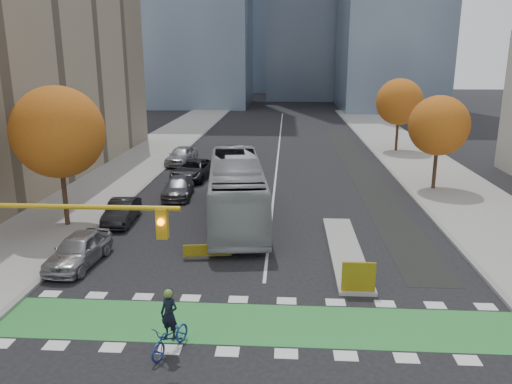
# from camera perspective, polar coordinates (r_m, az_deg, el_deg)

# --- Properties ---
(ground) EXTENTS (300.00, 300.00, 0.00)m
(ground) POSITION_cam_1_polar(r_m,az_deg,el_deg) (18.11, 0.16, -17.21)
(ground) COLOR black
(ground) RESTS_ON ground
(sidewalk_west) EXTENTS (7.00, 120.00, 0.15)m
(sidewalk_west) POSITION_cam_1_polar(r_m,az_deg,el_deg) (39.30, -18.04, 0.19)
(sidewalk_west) COLOR gray
(sidewalk_west) RESTS_ON ground
(sidewalk_east) EXTENTS (7.00, 120.00, 0.15)m
(sidewalk_east) POSITION_cam_1_polar(r_m,az_deg,el_deg) (38.67, 22.47, -0.46)
(sidewalk_east) COLOR gray
(sidewalk_east) RESTS_ON ground
(curb_west) EXTENTS (0.30, 120.00, 0.16)m
(curb_west) POSITION_cam_1_polar(r_m,az_deg,el_deg) (38.16, -13.14, 0.11)
(curb_west) COLOR gray
(curb_west) RESTS_ON ground
(curb_east) EXTENTS (0.30, 120.00, 0.16)m
(curb_east) POSITION_cam_1_polar(r_m,az_deg,el_deg) (37.67, 17.43, -0.38)
(curb_east) COLOR gray
(curb_east) RESTS_ON ground
(bike_crossing) EXTENTS (20.00, 3.00, 0.01)m
(bike_crossing) POSITION_cam_1_polar(r_m,az_deg,el_deg) (19.39, 0.44, -14.83)
(bike_crossing) COLOR #2B8336
(bike_crossing) RESTS_ON ground
(centre_line) EXTENTS (0.15, 70.00, 0.01)m
(centre_line) POSITION_cam_1_polar(r_m,az_deg,el_deg) (56.13, 2.63, 5.15)
(centre_line) COLOR silver
(centre_line) RESTS_ON ground
(bike_lane_paint) EXTENTS (2.50, 50.00, 0.01)m
(bike_lane_paint) POSITION_cam_1_polar(r_m,az_deg,el_deg) (46.77, 11.63, 2.84)
(bike_lane_paint) COLOR black
(bike_lane_paint) RESTS_ON ground
(median_island) EXTENTS (1.60, 10.00, 0.16)m
(median_island) POSITION_cam_1_polar(r_m,az_deg,el_deg) (26.29, 10.16, -6.57)
(median_island) COLOR gray
(median_island) RESTS_ON ground
(hazard_board) EXTENTS (1.40, 0.12, 1.30)m
(hazard_board) POSITION_cam_1_polar(r_m,az_deg,el_deg) (21.63, 11.64, -9.48)
(hazard_board) COLOR yellow
(hazard_board) RESTS_ON median_island
(tree_west) EXTENTS (5.20, 5.20, 8.22)m
(tree_west) POSITION_cam_1_polar(r_m,az_deg,el_deg) (30.45, -21.67, 6.37)
(tree_west) COLOR #332114
(tree_west) RESTS_ON ground
(tree_east_near) EXTENTS (4.40, 4.40, 7.08)m
(tree_east_near) POSITION_cam_1_polar(r_m,az_deg,el_deg) (39.19, 20.17, 7.12)
(tree_east_near) COLOR #332114
(tree_east_near) RESTS_ON ground
(tree_east_far) EXTENTS (4.80, 4.80, 7.65)m
(tree_east_far) POSITION_cam_1_polar(r_m,az_deg,el_deg) (54.70, 16.06, 9.86)
(tree_east_far) COLOR #332114
(tree_east_far) RESTS_ON ground
(traffic_signal_west) EXTENTS (8.53, 0.56, 5.20)m
(traffic_signal_west) POSITION_cam_1_polar(r_m,az_deg,el_deg) (18.11, -25.94, -4.64)
(traffic_signal_west) COLOR #BF9914
(traffic_signal_west) RESTS_ON ground
(cyclist) EXTENTS (1.43, 2.12, 2.32)m
(cyclist) POSITION_cam_1_polar(r_m,az_deg,el_deg) (17.67, -9.79, -15.40)
(cyclist) COLOR navy
(cyclist) RESTS_ON ground
(bus) EXTENTS (4.80, 13.75, 3.75)m
(bus) POSITION_cam_1_polar(r_m,az_deg,el_deg) (30.50, -2.27, 0.26)
(bus) COLOR #989D9F
(bus) RESTS_ON ground
(parked_car_a) EXTENTS (2.19, 4.70, 1.56)m
(parked_car_a) POSITION_cam_1_polar(r_m,az_deg,el_deg) (25.53, -19.63, -6.23)
(parked_car_a) COLOR #9C9CA1
(parked_car_a) RESTS_ON ground
(parked_car_b) EXTENTS (1.72, 4.32, 1.40)m
(parked_car_b) POSITION_cam_1_polar(r_m,az_deg,el_deg) (31.21, -15.10, -2.17)
(parked_car_b) COLOR black
(parked_car_b) RESTS_ON ground
(parked_car_c) EXTENTS (2.22, 4.84, 1.37)m
(parked_car_c) POSITION_cam_1_polar(r_m,az_deg,el_deg) (36.21, -8.87, 0.53)
(parked_car_c) COLOR #4E4E53
(parked_car_c) RESTS_ON ground
(parked_car_d) EXTENTS (3.35, 5.94, 1.57)m
(parked_car_d) POSITION_cam_1_polar(r_m,az_deg,el_deg) (41.32, -7.17, 2.54)
(parked_car_d) COLOR black
(parked_car_d) RESTS_ON ground
(parked_car_e) EXTENTS (2.67, 5.21, 1.70)m
(parked_car_e) POSITION_cam_1_polar(r_m,az_deg,el_deg) (47.26, -8.51, 4.16)
(parked_car_e) COLOR #A5A5AB
(parked_car_e) RESTS_ON ground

